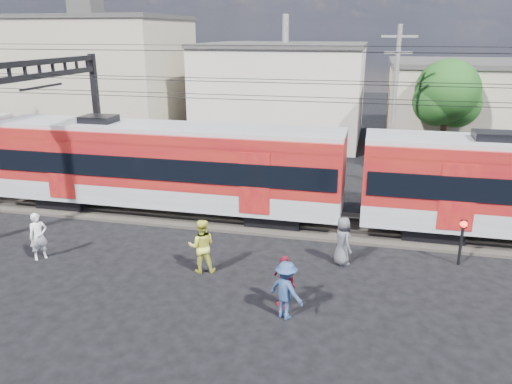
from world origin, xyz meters
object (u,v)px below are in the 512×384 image
pedestrian_a (38,236)px  commuter_train (171,164)px  crossing_signal (462,234)px  pedestrian_c (286,290)px

pedestrian_a → commuter_train: bearing=10.5°
pedestrian_a → crossing_signal: size_ratio=1.02×
pedestrian_c → crossing_signal: (5.55, 4.94, 0.31)m
pedestrian_c → pedestrian_a: bearing=18.0°
pedestrian_a → crossing_signal: 15.51m
pedestrian_c → commuter_train: bearing=-19.5°
commuter_train → pedestrian_c: 10.20m
pedestrian_a → pedestrian_c: pedestrian_c is taller
pedestrian_c → crossing_signal: bearing=-109.3°
pedestrian_c → crossing_signal: 7.43m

